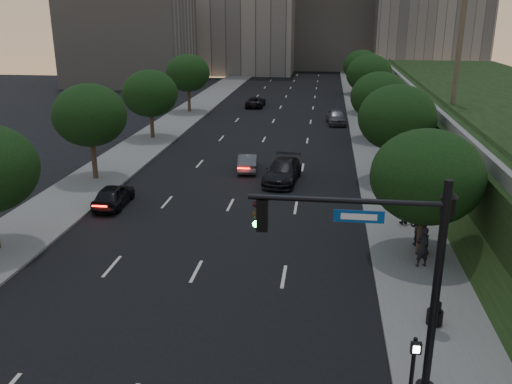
# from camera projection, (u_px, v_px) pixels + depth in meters

# --- Properties ---
(ground) EXTENTS (160.00, 160.00, 0.00)m
(ground) POSITION_uv_depth(u_px,v_px,m) (165.00, 333.00, 19.92)
(ground) COLOR black
(ground) RESTS_ON ground
(road_surface) EXTENTS (16.00, 140.00, 0.02)m
(road_surface) POSITION_uv_depth(u_px,v_px,m) (261.00, 145.00, 48.14)
(road_surface) COLOR black
(road_surface) RESTS_ON ground
(sidewalk_right) EXTENTS (4.50, 140.00, 0.15)m
(sidewalk_right) POSITION_uv_depth(u_px,v_px,m) (379.00, 147.00, 46.87)
(sidewalk_right) COLOR slate
(sidewalk_right) RESTS_ON ground
(sidewalk_left) EXTENTS (4.50, 140.00, 0.15)m
(sidewalk_left) POSITION_uv_depth(u_px,v_px,m) (150.00, 141.00, 49.37)
(sidewalk_left) COLOR slate
(sidewalk_left) RESTS_ON ground
(parapet_wall) EXTENTS (0.35, 90.00, 0.70)m
(parapet_wall) POSITION_uv_depth(u_px,v_px,m) (426.00, 103.00, 43.24)
(parapet_wall) COLOR slate
(parapet_wall) RESTS_ON embankment
(office_block_mid) EXTENTS (22.00, 18.00, 26.00)m
(office_block_mid) POSITION_uv_depth(u_px,v_px,m) (332.00, 3.00, 111.03)
(office_block_mid) COLOR gray
(office_block_mid) RESTS_ON ground
(office_block_filler) EXTENTS (18.00, 16.00, 14.00)m
(office_block_filler) POSITION_uv_depth(u_px,v_px,m) (130.00, 40.00, 86.72)
(office_block_filler) COLOR gray
(office_block_filler) RESTS_ON ground
(tree_right_a) EXTENTS (5.20, 5.20, 6.24)m
(tree_right_a) POSITION_uv_depth(u_px,v_px,m) (427.00, 177.00, 24.92)
(tree_right_a) COLOR #38281C
(tree_right_a) RESTS_ON ground
(tree_right_b) EXTENTS (5.20, 5.20, 6.74)m
(tree_right_b) POSITION_uv_depth(u_px,v_px,m) (397.00, 118.00, 36.05)
(tree_right_b) COLOR #38281C
(tree_right_b) RESTS_ON ground
(tree_right_c) EXTENTS (5.20, 5.20, 6.24)m
(tree_right_c) POSITION_uv_depth(u_px,v_px,m) (380.00, 97.00, 48.44)
(tree_right_c) COLOR #38281C
(tree_right_c) RESTS_ON ground
(tree_right_d) EXTENTS (5.20, 5.20, 6.74)m
(tree_right_d) POSITION_uv_depth(u_px,v_px,m) (369.00, 74.00, 61.45)
(tree_right_d) COLOR #38281C
(tree_right_d) RESTS_ON ground
(tree_right_e) EXTENTS (5.20, 5.20, 6.24)m
(tree_right_e) POSITION_uv_depth(u_px,v_px,m) (362.00, 66.00, 75.72)
(tree_right_e) COLOR #38281C
(tree_right_e) RESTS_ON ground
(tree_left_b) EXTENTS (5.00, 5.00, 6.71)m
(tree_left_b) POSITION_uv_depth(u_px,v_px,m) (90.00, 115.00, 36.66)
(tree_left_b) COLOR #38281C
(tree_left_b) RESTS_ON ground
(tree_left_c) EXTENTS (5.00, 5.00, 6.34)m
(tree_left_c) POSITION_uv_depth(u_px,v_px,m) (150.00, 94.00, 49.01)
(tree_left_c) COLOR #38281C
(tree_left_c) RESTS_ON ground
(tree_left_d) EXTENTS (5.00, 5.00, 6.71)m
(tree_left_d) POSITION_uv_depth(u_px,v_px,m) (188.00, 73.00, 62.06)
(tree_left_d) COLOR #38281C
(tree_left_d) RESTS_ON ground
(traffic_signal_mast) EXTENTS (5.68, 0.56, 7.00)m
(traffic_signal_mast) POSITION_uv_depth(u_px,v_px,m) (397.00, 289.00, 15.55)
(traffic_signal_mast) COLOR black
(traffic_signal_mast) RESTS_ON ground
(street_lamp) EXTENTS (0.64, 0.64, 5.62)m
(street_lamp) POSITION_uv_depth(u_px,v_px,m) (441.00, 264.00, 19.47)
(street_lamp) COLOR black
(street_lamp) RESTS_ON ground
(pedestrian_signal) EXTENTS (0.30, 0.33, 2.50)m
(pedestrian_signal) POSITION_uv_depth(u_px,v_px,m) (413.00, 367.00, 15.51)
(pedestrian_signal) COLOR black
(pedestrian_signal) RESTS_ON ground
(sedan_near_left) EXTENTS (1.76, 4.11, 1.38)m
(sedan_near_left) POSITION_uv_depth(u_px,v_px,m) (113.00, 195.00, 32.74)
(sedan_near_left) COLOR black
(sedan_near_left) RESTS_ON ground
(sedan_mid_left) EXTENTS (1.75, 4.02, 1.28)m
(sedan_mid_left) POSITION_uv_depth(u_px,v_px,m) (248.00, 162.00, 40.18)
(sedan_mid_left) COLOR #515258
(sedan_mid_left) RESTS_ON ground
(sedan_far_left) EXTENTS (2.13, 4.58, 1.27)m
(sedan_far_left) POSITION_uv_depth(u_px,v_px,m) (256.00, 102.00, 67.10)
(sedan_far_left) COLOR black
(sedan_far_left) RESTS_ON ground
(sedan_near_right) EXTENTS (2.64, 5.44, 1.52)m
(sedan_near_right) POSITION_uv_depth(u_px,v_px,m) (282.00, 171.00, 37.42)
(sedan_near_right) COLOR black
(sedan_near_right) RESTS_ON ground
(sedan_far_right) EXTENTS (2.27, 4.73, 1.56)m
(sedan_far_right) POSITION_uv_depth(u_px,v_px,m) (336.00, 117.00, 56.83)
(sedan_far_right) COLOR #54555B
(sedan_far_right) RESTS_ON ground
(pedestrian_a) EXTENTS (0.83, 0.69, 1.93)m
(pedestrian_a) POSITION_uv_depth(u_px,v_px,m) (422.00, 247.00, 24.54)
(pedestrian_a) COLOR black
(pedestrian_a) RESTS_ON sidewalk_right
(pedestrian_b) EXTENTS (1.11, 1.00, 1.87)m
(pedestrian_b) POSITION_uv_depth(u_px,v_px,m) (419.00, 228.00, 26.81)
(pedestrian_b) COLOR black
(pedestrian_b) RESTS_ON sidewalk_right
(pedestrian_c) EXTENTS (1.07, 0.75, 1.69)m
(pedestrian_c) POSITION_uv_depth(u_px,v_px,m) (405.00, 209.00, 29.54)
(pedestrian_c) COLOR black
(pedestrian_c) RESTS_ON sidewalk_right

